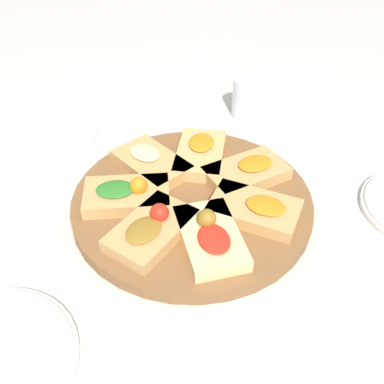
% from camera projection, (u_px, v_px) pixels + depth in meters
% --- Properties ---
extents(ground_plane, '(3.00, 3.00, 0.00)m').
position_uv_depth(ground_plane, '(192.00, 207.00, 0.81)').
color(ground_plane, beige).
extents(serving_board, '(0.43, 0.43, 0.02)m').
position_uv_depth(serving_board, '(192.00, 202.00, 0.81)').
color(serving_board, brown).
rests_on(serving_board, ground_plane).
extents(focaccia_slice_0, '(0.17, 0.12, 0.03)m').
position_uv_depth(focaccia_slice_0, '(255.00, 209.00, 0.75)').
color(focaccia_slice_0, tan).
rests_on(focaccia_slice_0, serving_board).
extents(focaccia_slice_1, '(0.17, 0.16, 0.03)m').
position_uv_depth(focaccia_slice_1, '(247.00, 172.00, 0.83)').
color(focaccia_slice_1, tan).
rests_on(focaccia_slice_1, serving_board).
extents(focaccia_slice_2, '(0.09, 0.15, 0.03)m').
position_uv_depth(focaccia_slice_2, '(200.00, 154.00, 0.88)').
color(focaccia_slice_2, tan).
rests_on(focaccia_slice_2, serving_board).
extents(focaccia_slice_3, '(0.17, 0.16, 0.03)m').
position_uv_depth(focaccia_slice_3, '(151.00, 163.00, 0.85)').
color(focaccia_slice_3, tan).
rests_on(focaccia_slice_3, serving_board).
extents(focaccia_slice_4, '(0.16, 0.12, 0.05)m').
position_uv_depth(focaccia_slice_4, '(127.00, 194.00, 0.78)').
color(focaccia_slice_4, tan).
rests_on(focaccia_slice_4, serving_board).
extents(focaccia_slice_5, '(0.15, 0.17, 0.05)m').
position_uv_depth(focaccia_slice_5, '(152.00, 229.00, 0.72)').
color(focaccia_slice_5, tan).
rests_on(focaccia_slice_5, serving_board).
extents(focaccia_slice_6, '(0.14, 0.17, 0.05)m').
position_uv_depth(focaccia_slice_6, '(210.00, 236.00, 0.70)').
color(focaccia_slice_6, '#E5C689').
rests_on(focaccia_slice_6, serving_board).
extents(water_glass, '(0.06, 0.06, 0.09)m').
position_uv_depth(water_glass, '(245.00, 97.00, 1.03)').
color(water_glass, silver).
rests_on(water_glass, ground_plane).
extents(napkin_stack, '(0.13, 0.11, 0.01)m').
position_uv_depth(napkin_stack, '(72.00, 129.00, 1.00)').
color(napkin_stack, white).
rests_on(napkin_stack, ground_plane).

